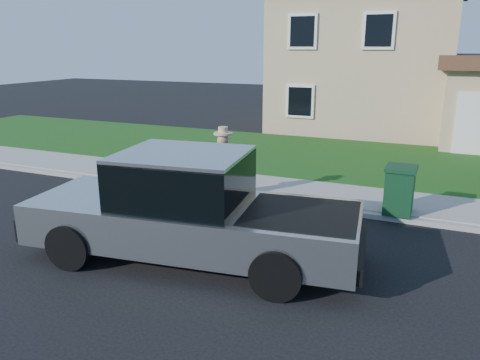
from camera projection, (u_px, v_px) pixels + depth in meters
name	position (u px, v px, depth m)	size (l,w,h in m)	color
ground	(233.00, 247.00, 9.63)	(80.00, 80.00, 0.00)	black
curb	(315.00, 208.00, 11.81)	(40.00, 0.20, 0.12)	gray
sidewalk	(325.00, 195.00, 12.77)	(40.00, 2.00, 0.15)	gray
lawn	(354.00, 160.00, 16.76)	(40.00, 7.00, 0.10)	#1C4012
house	(393.00, 64.00, 22.75)	(14.00, 11.30, 6.85)	tan
pickup_truck	(191.00, 211.00, 8.88)	(6.64, 2.90, 2.11)	black
woman	(223.00, 167.00, 12.20)	(0.67, 0.49, 2.02)	tan
trash_bin	(399.00, 189.00, 11.06)	(0.71, 0.81, 1.14)	#0E331A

